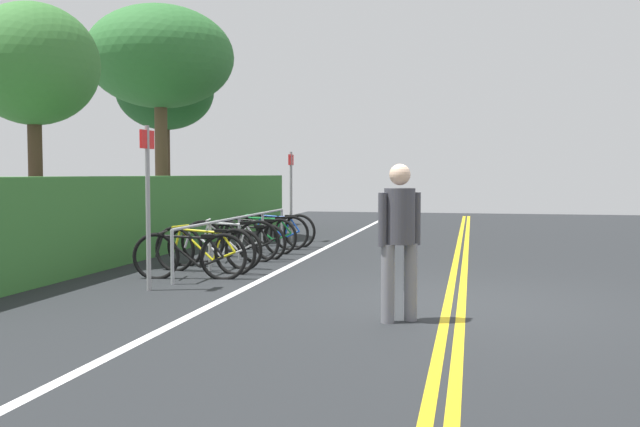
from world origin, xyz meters
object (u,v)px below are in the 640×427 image
Objects in this scene: pedestrian at (400,232)px; sign_post_far at (291,187)px; bike_rack at (239,227)px; bicycle_4 at (247,241)px; bicycle_3 at (231,241)px; tree_mid at (33,66)px; tree_far_right at (160,58)px; tree_extra at (165,92)px; bicycle_6 at (266,233)px; bicycle_7 at (278,230)px; sign_post_near at (148,191)px; bicycle_5 at (257,235)px; bicycle_2 at (214,248)px; bicycle_1 at (205,250)px; bicycle_0 at (190,256)px.

sign_post_far reaches higher than pedestrian.
bicycle_4 is (0.30, -0.04, -0.27)m from bike_rack.
bicycle_3 is 3.90m from sign_post_far.
tree_far_right is at bearing -0.96° from tree_mid.
tree_extra is (10.87, 7.57, 2.85)m from pedestrian.
bicycle_4 is at bearing -63.71° from tree_mid.
bicycle_7 is at bearing -4.68° from bicycle_6.
tree_mid is at bearing 145.77° from sign_post_far.
bike_rack is at bearing -179.73° from bicycle_6.
sign_post_near is (-3.04, 0.05, 0.94)m from bicycle_3.
sign_post_far is at bearing -0.40° from bicycle_7.
bike_rack is 0.42m from bicycle_3.
bicycle_5 is at bearing -1.27° from bicycle_3.
tree_mid is at bearing 112.14° from bike_rack.
bicycle_5 is 0.99× the size of bicycle_7.
bicycle_2 is 1.07× the size of pedestrian.
sign_post_far is at bearing -0.91° from bike_rack.
bike_rack reaches higher than bicycle_6.
bicycle_1 is 0.33× the size of tree_far_right.
bike_rack is 3.45× the size of bicycle_5.
bicycle_4 is at bearing -8.45° from bike_rack.
bicycle_7 is 1.39m from sign_post_far.
bike_rack is at bearing 178.86° from bicycle_7.
sign_post_far is at bearing -0.71° from bicycle_1.
tree_mid is at bearing 83.65° from bicycle_1.
sign_post_far is (3.80, -0.09, 0.87)m from bicycle_3.
tree_mid is (-1.59, 3.21, 3.03)m from bicycle_4.
sign_post_far is at bearing -1.39° from bicycle_3.
sign_post_far is (5.79, -0.02, 0.90)m from bicycle_0.
bicycle_5 is at bearing -179.79° from bicycle_6.
tree_mid reaches higher than bicycle_6.
bicycle_2 is 1.09× the size of bicycle_4.
bike_rack is 3.31× the size of bicycle_2.
bicycle_7 is 0.83× the size of sign_post_far.
tree_far_right is (3.16, 3.14, 3.91)m from bicycle_4.
tree_far_right is at bearing 31.14° from bicycle_1.
bicycle_7 is (2.09, -0.00, 0.03)m from bicycle_4.
bicycle_3 is at bearing 178.73° from bicycle_5.
bicycle_1 is at bearing -148.86° from tree_far_right.
pedestrian is 0.37× the size of tree_mid.
bicycle_5 is 1.30m from bicycle_7.
tree_extra is at bearing 22.63° from tree_far_right.
bike_rack is at bearing 35.57° from pedestrian.
tree_extra reaches higher than bike_rack.
sign_post_far is at bearing -122.80° from tree_extra.
bicycle_3 is at bearing -2.97° from bicycle_2.
pedestrian is at bearing -158.02° from sign_post_far.
bicycle_0 is at bearing 179.86° from bicycle_4.
bicycle_5 is 0.38× the size of tree_mid.
tree_extra is (9.62, 4.15, 2.48)m from sign_post_near.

